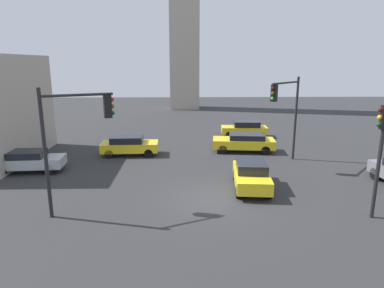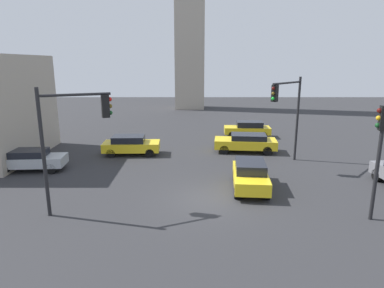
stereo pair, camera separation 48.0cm
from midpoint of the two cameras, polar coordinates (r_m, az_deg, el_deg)
ground_plane at (r=16.92m, az=2.58°, el=-9.30°), size 101.09×101.09×0.00m
traffic_light_0 at (r=22.42m, az=15.11°, el=6.57°), size 2.53×2.71×5.70m
traffic_light_1 at (r=15.86m, az=28.71°, el=0.48°), size 0.48×0.38×4.92m
traffic_light_2 at (r=15.29m, az=-19.98°, el=2.74°), size 2.85×1.34×5.63m
car_0 at (r=24.95m, az=-11.17°, el=-0.18°), size 4.13×1.94×1.41m
car_1 at (r=23.15m, az=-26.55°, el=-2.53°), size 4.19×1.95×1.34m
car_2 at (r=30.94m, az=8.52°, el=2.61°), size 4.19×1.87×1.43m
car_3 at (r=25.69m, az=8.32°, el=0.35°), size 4.77×2.35×1.38m
car_5 at (r=18.28m, az=9.27°, el=-5.12°), size 2.10×4.09×1.47m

